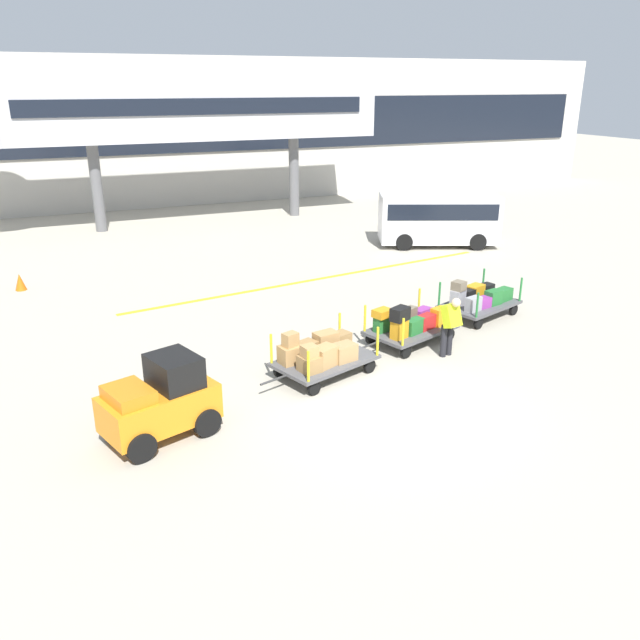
{
  "coord_description": "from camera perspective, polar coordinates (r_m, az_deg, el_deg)",
  "views": [
    {
      "loc": [
        -6.05,
        -10.5,
        6.39
      ],
      "look_at": [
        -0.32,
        2.88,
        0.98
      ],
      "focal_mm": 35.98,
      "sensor_mm": 36.0,
      "label": 1
    }
  ],
  "objects": [
    {
      "name": "ground_plane",
      "position": [
        13.7,
        6.02,
        -7.52
      ],
      "size": [
        120.0,
        120.0,
        0.0
      ],
      "primitive_type": "plane",
      "color": "#A8A08E"
    },
    {
      "name": "apron_lead_line",
      "position": [
        22.22,
        -0.01,
        3.7
      ],
      "size": [
        13.89,
        2.3,
        0.01
      ],
      "primitive_type": "cube",
      "rotation": [
        0.0,
        0.0,
        0.15
      ],
      "color": "yellow",
      "rests_on": "ground_plane"
    },
    {
      "name": "terminal_building",
      "position": [
        37.06,
        -14.31,
        15.89
      ],
      "size": [
        56.82,
        2.51,
        7.72
      ],
      "color": "#BCB7AD",
      "rests_on": "ground_plane"
    },
    {
      "name": "jet_bridge",
      "position": [
        30.96,
        -14.18,
        17.49
      ],
      "size": [
        19.27,
        3.0,
        6.48
      ],
      "color": "#B7B7BC",
      "rests_on": "ground_plane"
    },
    {
      "name": "baggage_tug",
      "position": [
        12.52,
        -13.99,
        -7.02
      ],
      "size": [
        2.34,
        1.77,
        1.58
      ],
      "color": "orange",
      "rests_on": "ground_plane"
    },
    {
      "name": "baggage_cart_lead",
      "position": [
        14.7,
        0.11,
        -3.04
      ],
      "size": [
        3.08,
        2.05,
        1.13
      ],
      "color": "#4C4C4F",
      "rests_on": "ground_plane"
    },
    {
      "name": "baggage_cart_middle",
      "position": [
        16.69,
        7.98,
        -0.31
      ],
      "size": [
        3.08,
        2.05,
        1.21
      ],
      "color": "#4C4C4F",
      "rests_on": "ground_plane"
    },
    {
      "name": "baggage_cart_tail",
      "position": [
        19.05,
        13.95,
        1.81
      ],
      "size": [
        3.08,
        2.05,
        1.13
      ],
      "color": "#4C4C4F",
      "rests_on": "ground_plane"
    },
    {
      "name": "baggage_handler",
      "position": [
        15.92,
        11.48,
        -0.33
      ],
      "size": [
        0.48,
        0.5,
        1.56
      ],
      "color": "black",
      "rests_on": "ground_plane"
    },
    {
      "name": "shuttle_van",
      "position": [
        27.14,
        10.5,
        9.11
      ],
      "size": [
        5.16,
        3.62,
        2.1
      ],
      "color": "silver",
      "rests_on": "ground_plane"
    },
    {
      "name": "safety_cone_near",
      "position": [
        23.1,
        -25.12,
        3.08
      ],
      "size": [
        0.36,
        0.36,
        0.55
      ],
      "primitive_type": "cone",
      "color": "#EA590F",
      "rests_on": "ground_plane"
    }
  ]
}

